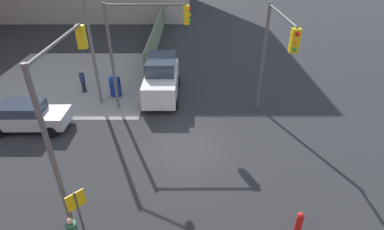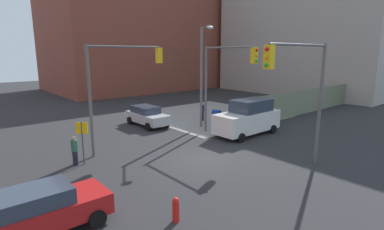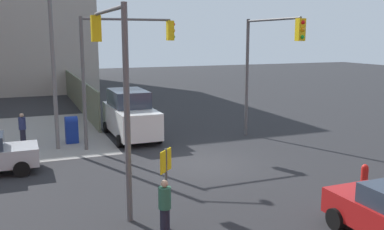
{
  "view_description": "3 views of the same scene",
  "coord_description": "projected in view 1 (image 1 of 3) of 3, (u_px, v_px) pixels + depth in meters",
  "views": [
    {
      "loc": [
        -12.45,
        -0.2,
        9.54
      ],
      "look_at": [
        0.21,
        -0.25,
        1.99
      ],
      "focal_mm": 28.0,
      "sensor_mm": 36.0,
      "label": 1
    },
    {
      "loc": [
        -10.94,
        -12.12,
        6.02
      ],
      "look_at": [
        0.45,
        1.34,
        2.34
      ],
      "focal_mm": 28.0,
      "sensor_mm": 36.0,
      "label": 2
    },
    {
      "loc": [
        -16.6,
        7.32,
        5.54
      ],
      "look_at": [
        -1.08,
        1.07,
        2.47
      ],
      "focal_mm": 40.0,
      "sensor_mm": 36.0,
      "label": 3
    }
  ],
  "objects": [
    {
      "name": "traffic_signal_se_corner",
      "position": [
        274.0,
        48.0,
        15.43
      ],
      "size": [
        5.13,
        0.36,
        6.5
      ],
      "color": "#59595B",
      "rests_on": "ground"
    },
    {
      "name": "traffic_signal_nw_corner",
      "position": [
        64.0,
        92.0,
        11.02
      ],
      "size": [
        5.15,
        0.36,
        6.5
      ],
      "color": "#59595B",
      "rests_on": "ground"
    },
    {
      "name": "street_lamp_corner",
      "position": [
        94.0,
        33.0,
        17.48
      ],
      "size": [
        1.5,
        2.4,
        8.0
      ],
      "color": "slate",
      "rests_on": "ground"
    },
    {
      "name": "van_white_delivery",
      "position": [
        162.0,
        78.0,
        20.35
      ],
      "size": [
        5.4,
        2.32,
        2.62
      ],
      "color": "white",
      "rests_on": "ground"
    },
    {
      "name": "ground_plane",
      "position": [
        187.0,
        150.0,
        15.58
      ],
      "size": [
        120.0,
        120.0,
        0.0
      ],
      "primitive_type": "plane",
      "color": "#28282B"
    },
    {
      "name": "warning_sign_two_way",
      "position": [
        78.0,
        209.0,
        10.1
      ],
      "size": [
        0.48,
        0.48,
        2.4
      ],
      "color": "#4C4C4C",
      "rests_on": "ground"
    },
    {
      "name": "sidewalk_corner",
      "position": [
        73.0,
        79.0,
        23.28
      ],
      "size": [
        12.0,
        12.0,
        0.01
      ],
      "primitive_type": "cube",
      "color": "gray",
      "rests_on": "ground"
    },
    {
      "name": "fire_hydrant",
      "position": [
        299.0,
        222.0,
        11.05
      ],
      "size": [
        0.26,
        0.26,
        0.94
      ],
      "color": "red",
      "rests_on": "ground"
    },
    {
      "name": "pedestrian_crossing",
      "position": [
        83.0,
        81.0,
        20.96
      ],
      "size": [
        0.36,
        0.36,
        1.66
      ],
      "rotation": [
        0.0,
        0.0,
        1.89
      ],
      "color": "navy",
      "rests_on": "ground"
    },
    {
      "name": "mailbox_blue",
      "position": [
        115.0,
        86.0,
        20.5
      ],
      "size": [
        0.56,
        0.64,
        1.43
      ],
      "color": "navy",
      "rests_on": "ground"
    },
    {
      "name": "sedan_silver",
      "position": [
        27.0,
        116.0,
        16.91
      ],
      "size": [
        2.02,
        4.36,
        1.62
      ],
      "color": "#B7BABF",
      "rests_on": "ground"
    },
    {
      "name": "construction_fence",
      "position": [
        158.0,
        30.0,
        31.28
      ],
      "size": [
        22.0,
        0.12,
        2.4
      ],
      "primitive_type": "cube",
      "color": "slate",
      "rests_on": "ground"
    },
    {
      "name": "traffic_signal_ne_corner",
      "position": [
        140.0,
        38.0,
        17.09
      ],
      "size": [
        0.36,
        4.82,
        6.5
      ],
      "color": "#59595B",
      "rests_on": "ground"
    }
  ]
}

